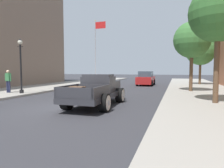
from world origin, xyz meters
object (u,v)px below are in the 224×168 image
at_px(flagpole, 97,44).
at_px(street_lamp_near, 21,62).
at_px(street_tree_third, 201,51).
at_px(street_tree_nearest, 218,13).
at_px(pedestrian_sidewalk_left, 8,80).
at_px(street_tree_second, 192,40).
at_px(hotrod_truck_gunmetal, 98,90).
at_px(car_background_red, 146,79).

bearing_deg(flagpole, street_lamp_near, -86.30).
bearing_deg(street_tree_third, flagpole, 167.52).
relative_size(street_tree_nearest, street_tree_third, 1.06).
height_order(pedestrian_sidewalk_left, flagpole, flagpole).
bearing_deg(street_tree_second, street_tree_third, 79.65).
xyz_separation_m(pedestrian_sidewalk_left, street_tree_second, (12.72, 5.37, 3.03)).
bearing_deg(street_tree_nearest, hotrod_truck_gunmetal, -165.05).
relative_size(hotrod_truck_gunmetal, street_tree_nearest, 0.85).
height_order(hotrod_truck_gunmetal, street_tree_nearest, street_tree_nearest).
bearing_deg(street_lamp_near, street_tree_second, 24.66).
bearing_deg(pedestrian_sidewalk_left, street_tree_second, 22.90).
bearing_deg(street_tree_third, car_background_red, -167.02).
bearing_deg(flagpole, street_tree_second, -41.90).
bearing_deg(street_lamp_near, pedestrian_sidewalk_left, -177.43).
xyz_separation_m(car_background_red, flagpole, (-8.15, 4.53, 5.00)).
height_order(hotrod_truck_gunmetal, street_tree_third, street_tree_third).
xyz_separation_m(street_tree_nearest, street_tree_third, (0.71, 13.91, -0.57)).
relative_size(car_background_red, street_tree_nearest, 0.73).
height_order(street_tree_nearest, street_tree_second, street_tree_nearest).
distance_m(flagpole, street_tree_nearest, 21.76).
bearing_deg(pedestrian_sidewalk_left, hotrod_truck_gunmetal, -13.30).
bearing_deg(street_tree_nearest, car_background_red, 112.98).
xyz_separation_m(car_background_red, street_tree_third, (6.02, 1.39, 3.24)).
height_order(hotrod_truck_gunmetal, street_tree_second, street_tree_second).
bearing_deg(hotrod_truck_gunmetal, street_tree_third, 67.31).
relative_size(street_lamp_near, flagpole, 0.42).
xyz_separation_m(hotrod_truck_gunmetal, flagpole, (-7.72, 18.58, 5.02)).
relative_size(pedestrian_sidewalk_left, street_tree_third, 0.30).
xyz_separation_m(pedestrian_sidewalk_left, street_tree_nearest, (13.51, -0.30, 3.48)).
xyz_separation_m(hotrod_truck_gunmetal, street_tree_nearest, (5.75, 1.53, 3.81)).
bearing_deg(pedestrian_sidewalk_left, street_tree_nearest, -1.29).
xyz_separation_m(pedestrian_sidewalk_left, street_tree_third, (14.23, 13.61, 2.92)).
bearing_deg(street_tree_nearest, street_lamp_near, 178.36).
bearing_deg(pedestrian_sidewalk_left, street_tree_third, 43.72).
bearing_deg(hotrod_truck_gunmetal, street_tree_second, 55.51).
bearing_deg(flagpole, hotrod_truck_gunmetal, -67.45).
relative_size(hotrod_truck_gunmetal, street_lamp_near, 1.29).
distance_m(pedestrian_sidewalk_left, street_lamp_near, 1.72).
bearing_deg(street_lamp_near, street_tree_third, 45.99).
bearing_deg(hotrod_truck_gunmetal, street_lamp_near, 164.12).
relative_size(pedestrian_sidewalk_left, street_lamp_near, 0.43).
relative_size(car_background_red, flagpole, 0.47).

